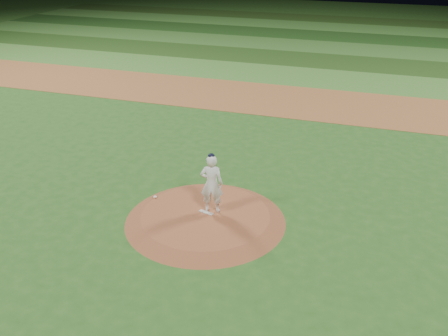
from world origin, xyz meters
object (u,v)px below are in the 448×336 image
object	(u,v)px
pitchers_mound	(205,218)
rosin_bag	(155,197)
pitching_rubber	(206,212)
pitcher_on_mound	(212,184)

from	to	relation	value
pitchers_mound	rosin_bag	xyz separation A→B (m)	(-2.14, 0.52, 0.16)
pitching_rubber	pitcher_on_mound	world-z (taller)	pitcher_on_mound
rosin_bag	pitcher_on_mound	world-z (taller)	pitcher_on_mound
pitchers_mound	pitching_rubber	bearing A→B (deg)	96.41
pitching_rubber	pitcher_on_mound	xyz separation A→B (m)	(0.15, 0.18, 1.05)
pitchers_mound	rosin_bag	world-z (taller)	rosin_bag
pitcher_on_mound	rosin_bag	bearing A→B (deg)	174.20
pitching_rubber	pitchers_mound	bearing A→B (deg)	-69.76
rosin_bag	pitcher_on_mound	distance (m)	2.51
pitchers_mound	pitcher_on_mound	bearing A→B (deg)	65.21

